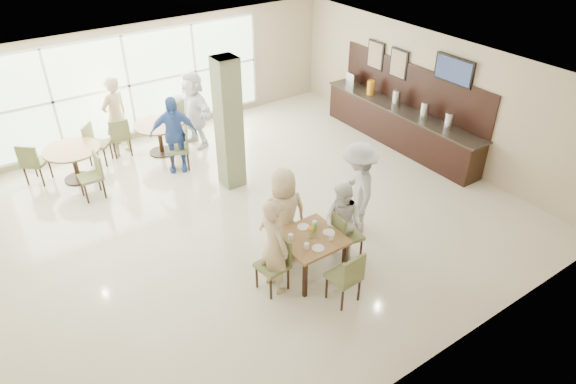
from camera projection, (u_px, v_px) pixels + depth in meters
ground at (245, 215)px, 10.15m from camera, size 10.00×10.00×0.00m
room_shell at (241, 138)px, 9.23m from camera, size 10.00×10.00×10.00m
window_bank at (129, 86)px, 12.24m from camera, size 7.00×0.04×7.00m
column at (229, 124)px, 10.42m from camera, size 0.45×0.45×2.80m
main_table at (311, 241)px, 8.38m from camera, size 0.98×0.98×0.75m
round_table_left at (73, 155)px, 11.00m from camera, size 1.19×1.19×0.75m
round_table_right at (159, 130)px, 12.06m from camera, size 1.14×1.14×0.75m
chairs_main_table at (312, 250)px, 8.49m from camera, size 2.01×2.08×0.95m
chairs_table_left at (75, 161)px, 11.05m from camera, size 2.01×1.91×0.95m
chairs_table_right at (161, 135)px, 12.11m from camera, size 2.11×1.95×0.95m
tabletop_clutter at (313, 234)px, 8.30m from camera, size 0.76×0.79×0.21m
buffet_counter at (400, 123)px, 12.46m from camera, size 0.64×4.70×1.95m
wall_tv at (454, 70)px, 10.95m from camera, size 0.06×1.00×0.58m
framed_art_a at (399, 64)px, 12.22m from camera, size 0.05×0.55×0.70m
framed_art_b at (376, 55)px, 12.78m from camera, size 0.05×0.55×0.70m
teen_left at (274, 246)px, 7.98m from camera, size 0.44×0.64×1.69m
teen_far at (284, 214)px, 8.71m from camera, size 0.91×0.62×1.70m
teen_right at (343, 223)px, 8.66m from camera, size 0.75×0.86×1.49m
teen_standing at (358, 188)px, 9.29m from camera, size 1.17×1.35×1.81m
adult_a at (174, 134)px, 11.22m from camera, size 1.17×0.96×1.75m
adult_b at (193, 109)px, 12.25m from camera, size 1.00×1.82×1.86m
adult_standing at (116, 117)px, 11.81m from camera, size 0.83×0.71×1.92m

